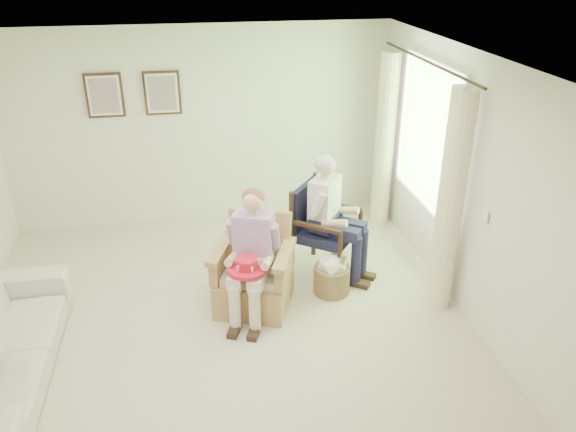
# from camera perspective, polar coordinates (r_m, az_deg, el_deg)

# --- Properties ---
(floor) EXTENTS (5.50, 5.50, 0.00)m
(floor) POSITION_cam_1_polar(r_m,az_deg,el_deg) (5.64, -6.76, -12.19)
(floor) COLOR beige
(floor) RESTS_ON ground
(back_wall) EXTENTS (5.00, 0.04, 2.60)m
(back_wall) POSITION_cam_1_polar(r_m,az_deg,el_deg) (7.52, -8.83, 8.90)
(back_wall) COLOR silver
(back_wall) RESTS_ON ground
(right_wall) EXTENTS (0.04, 5.50, 2.60)m
(right_wall) POSITION_cam_1_polar(r_m,az_deg,el_deg) (5.61, 18.83, 1.76)
(right_wall) COLOR silver
(right_wall) RESTS_ON ground
(ceiling) EXTENTS (5.00, 5.50, 0.02)m
(ceiling) POSITION_cam_1_polar(r_m,az_deg,el_deg) (4.53, -8.51, 14.63)
(ceiling) COLOR white
(ceiling) RESTS_ON back_wall
(window) EXTENTS (0.13, 2.50, 1.63)m
(window) POSITION_cam_1_polar(r_m,az_deg,el_deg) (6.50, 14.04, 8.34)
(window) COLOR #2D6B23
(window) RESTS_ON right_wall
(curtain_left) EXTENTS (0.34, 0.34, 2.30)m
(curtain_left) POSITION_cam_1_polar(r_m,az_deg,el_deg) (5.77, 16.14, 1.18)
(curtain_left) COLOR beige
(curtain_left) RESTS_ON ground
(curtain_right) EXTENTS (0.34, 0.34, 2.30)m
(curtain_right) POSITION_cam_1_polar(r_m,az_deg,el_deg) (7.45, 9.78, 7.44)
(curtain_right) COLOR beige
(curtain_right) RESTS_ON ground
(framed_print_left) EXTENTS (0.45, 0.05, 0.55)m
(framed_print_left) POSITION_cam_1_polar(r_m,az_deg,el_deg) (7.42, -18.14, 11.56)
(framed_print_left) COLOR #382114
(framed_print_left) RESTS_ON back_wall
(framed_print_right) EXTENTS (0.45, 0.05, 0.55)m
(framed_print_right) POSITION_cam_1_polar(r_m,az_deg,el_deg) (7.36, -12.65, 12.10)
(framed_print_right) COLOR #382114
(framed_print_right) RESTS_ON back_wall
(wicker_armchair) EXTENTS (0.75, 0.75, 0.96)m
(wicker_armchair) POSITION_cam_1_polar(r_m,az_deg,el_deg) (5.92, -3.52, -6.40)
(wicker_armchair) COLOR tan
(wicker_armchair) RESTS_ON ground
(wood_armchair) EXTENTS (0.68, 0.64, 1.05)m
(wood_armchair) POSITION_cam_1_polar(r_m,az_deg,el_deg) (6.43, 3.73, -0.84)
(wood_armchair) COLOR black
(wood_armchair) RESTS_ON ground
(person_wicker) EXTENTS (0.40, 0.62, 1.31)m
(person_wicker) POSITION_cam_1_polar(r_m,az_deg,el_deg) (5.58, -3.49, -3.16)
(person_wicker) COLOR beige
(person_wicker) RESTS_ON ground
(person_dark) EXTENTS (0.40, 0.63, 1.41)m
(person_dark) POSITION_cam_1_polar(r_m,az_deg,el_deg) (6.17, 4.18, 0.61)
(person_dark) COLOR #1E1C3D
(person_dark) RESTS_ON ground
(red_hat) EXTENTS (0.38, 0.38, 0.14)m
(red_hat) POSITION_cam_1_polar(r_m,az_deg,el_deg) (5.46, -4.18, -5.16)
(red_hat) COLOR red
(red_hat) RESTS_ON person_wicker
(hatbox) EXTENTS (0.52, 0.52, 0.58)m
(hatbox) POSITION_cam_1_polar(r_m,az_deg,el_deg) (6.16, 4.49, -5.87)
(hatbox) COLOR tan
(hatbox) RESTS_ON ground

